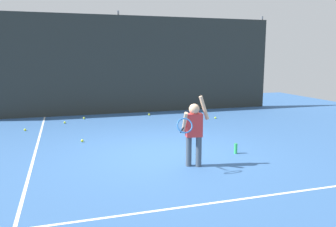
{
  "coord_description": "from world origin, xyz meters",
  "views": [
    {
      "loc": [
        -1.98,
        -6.85,
        2.08
      ],
      "look_at": [
        0.17,
        0.09,
        0.85
      ],
      "focal_mm": 36.44,
      "sensor_mm": 36.0,
      "label": 1
    }
  ],
  "objects": [
    {
      "name": "tennis_ball_4",
      "position": [
        -1.59,
        1.51,
        0.03
      ],
      "size": [
        0.07,
        0.07,
        0.07
      ],
      "primitive_type": "sphere",
      "color": "#CCE033",
      "rests_on": "ground"
    },
    {
      "name": "tennis_ball_1",
      "position": [
        -3.06,
        3.27,
        0.03
      ],
      "size": [
        0.07,
        0.07,
        0.07
      ],
      "primitive_type": "sphere",
      "color": "#CCE033",
      "rests_on": "ground"
    },
    {
      "name": "tennis_ball_5",
      "position": [
        -1.98,
        4.06,
        0.03
      ],
      "size": [
        0.07,
        0.07,
        0.07
      ],
      "primitive_type": "sphere",
      "color": "#CCE033",
      "rests_on": "ground"
    },
    {
      "name": "court_line_sideline",
      "position": [
        -2.63,
        1.0,
        0.0
      ],
      "size": [
        0.05,
        9.0,
        0.0
      ],
      "primitive_type": "cube",
      "color": "white",
      "rests_on": "ground"
    },
    {
      "name": "fence_post_2",
      "position": [
        5.81,
        5.54,
        1.83
      ],
      "size": [
        0.09,
        0.09,
        3.65
      ],
      "primitive_type": "cylinder",
      "color": "slate",
      "rests_on": "ground"
    },
    {
      "name": "tennis_ball_6",
      "position": [
        1.98,
        3.67,
        0.03
      ],
      "size": [
        0.07,
        0.07,
        0.07
      ],
      "primitive_type": "sphere",
      "color": "#CCE033",
      "rests_on": "ground"
    },
    {
      "name": "fence_post_1",
      "position": [
        0.0,
        5.54,
        1.83
      ],
      "size": [
        0.09,
        0.09,
        3.65
      ],
      "primitive_type": "cylinder",
      "color": "slate",
      "rests_on": "ground"
    },
    {
      "name": "court_line_baseline",
      "position": [
        0.0,
        -2.66,
        0.0
      ],
      "size": [
        9.0,
        0.05,
        0.0
      ],
      "primitive_type": "cube",
      "color": "white",
      "rests_on": "ground"
    },
    {
      "name": "back_fence_windscreen",
      "position": [
        0.0,
        5.48,
        1.75
      ],
      "size": [
        11.92,
        0.08,
        3.5
      ],
      "primitive_type": "cube",
      "color": "#282D2B",
      "rests_on": "ground"
    },
    {
      "name": "tennis_player",
      "position": [
        0.32,
        -1.04,
        0.73
      ],
      "size": [
        0.77,
        0.57,
        1.35
      ],
      "rotation": [
        0.0,
        0.0,
        -0.12
      ],
      "color": "#3F4C59",
      "rests_on": "ground"
    },
    {
      "name": "tennis_ball_0",
      "position": [
        2.86,
        3.41,
        0.03
      ],
      "size": [
        0.07,
        0.07,
        0.07
      ],
      "primitive_type": "sphere",
      "color": "#CCE033",
      "rests_on": "ground"
    },
    {
      "name": "tennis_ball_3",
      "position": [
        0.89,
        4.69,
        0.03
      ],
      "size": [
        0.07,
        0.07,
        0.07
      ],
      "primitive_type": "sphere",
      "color": "#CCE033",
      "rests_on": "ground"
    },
    {
      "name": "tennis_ball_2",
      "position": [
        -1.36,
        4.64,
        0.03
      ],
      "size": [
        0.07,
        0.07,
        0.07
      ],
      "primitive_type": "sphere",
      "color": "#CCE033",
      "rests_on": "ground"
    },
    {
      "name": "water_bottle",
      "position": [
        1.52,
        -0.49,
        0.11
      ],
      "size": [
        0.07,
        0.07,
        0.22
      ],
      "primitive_type": "cylinder",
      "color": "green",
      "rests_on": "ground"
    },
    {
      "name": "ground_plane",
      "position": [
        0.0,
        0.0,
        0.0
      ],
      "size": [
        20.0,
        20.0,
        0.0
      ],
      "primitive_type": "plane",
      "color": "#335B93"
    }
  ]
}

